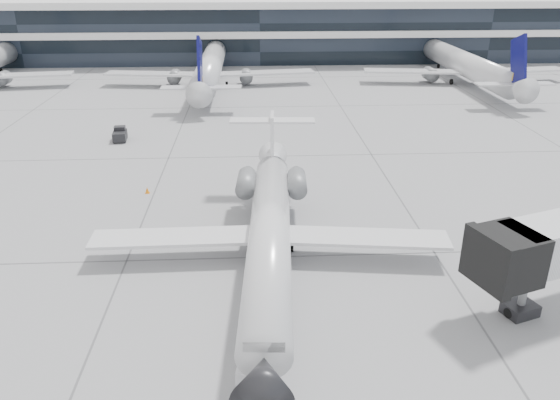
{
  "coord_description": "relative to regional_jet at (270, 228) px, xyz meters",
  "views": [
    {
      "loc": [
        -1.83,
        -30.85,
        17.5
      ],
      "look_at": [
        0.0,
        3.25,
        2.6
      ],
      "focal_mm": 35.0,
      "sensor_mm": 36.0,
      "label": 1
    }
  ],
  "objects": [
    {
      "name": "ground",
      "position": [
        0.83,
        0.27,
        -2.23
      ],
      "size": [
        220.0,
        220.0,
        0.0
      ],
      "primitive_type": "plane",
      "color": "gray",
      "rests_on": "ground"
    },
    {
      "name": "bg_jet_right",
      "position": [
        32.83,
        55.27,
        -2.23
      ],
      "size": [
        32.0,
        40.0,
        9.6
      ],
      "primitive_type": null,
      "color": "silver",
      "rests_on": "ground"
    },
    {
      "name": "traffic_cone",
      "position": [
        -9.73,
        11.49,
        -1.98
      ],
      "size": [
        0.42,
        0.42,
        0.53
      ],
      "rotation": [
        0.0,
        0.0,
        -0.19
      ],
      "color": "orange",
      "rests_on": "ground"
    },
    {
      "name": "terminal",
      "position": [
        0.83,
        82.27,
        2.77
      ],
      "size": [
        170.0,
        22.0,
        10.0
      ],
      "primitive_type": "cube",
      "color": "black",
      "rests_on": "ground"
    },
    {
      "name": "regional_jet",
      "position": [
        0.0,
        0.0,
        0.0
      ],
      "size": [
        22.69,
        28.32,
        6.54
      ],
      "rotation": [
        0.0,
        0.0,
        -0.06
      ],
      "color": "silver",
      "rests_on": "ground"
    },
    {
      "name": "bg_jet_center",
      "position": [
        -7.17,
        55.27,
        -2.23
      ],
      "size": [
        32.0,
        40.0,
        9.6
      ],
      "primitive_type": null,
      "color": "silver",
      "rests_on": "ground"
    },
    {
      "name": "baggage_tug",
      "position": [
        -1.14,
        -10.65,
        -1.61
      ],
      "size": [
        1.62,
        2.37,
        1.4
      ],
      "rotation": [
        0.0,
        0.0,
        -0.16
      ],
      "color": "silver",
      "rests_on": "ground"
    },
    {
      "name": "far_tug",
      "position": [
        -15.05,
        26.32,
        -1.59
      ],
      "size": [
        1.56,
        2.39,
        1.44
      ],
      "rotation": [
        0.0,
        0.0,
        0.1
      ],
      "color": "black",
      "rests_on": "ground"
    }
  ]
}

